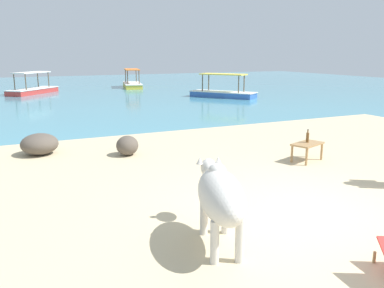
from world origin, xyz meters
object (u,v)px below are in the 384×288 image
object	(u,v)px
low_bench_table	(307,146)
boat_blue	(223,92)
cow	(220,195)
bottle	(308,137)
boat_red	(33,89)
boat_yellow	(132,84)

from	to	relation	value
low_bench_table	boat_blue	size ratio (longest dim) A/B	0.24
cow	boat_blue	bearing A→B (deg)	-11.84
cow	low_bench_table	world-z (taller)	cow
cow	bottle	size ratio (longest dim) A/B	6.19
bottle	low_bench_table	bearing A→B (deg)	-124.49
low_bench_table	cow	bearing A→B (deg)	-163.79
cow	bottle	distance (m)	4.77
boat_red	low_bench_table	bearing A→B (deg)	53.71
low_bench_table	boat_red	world-z (taller)	boat_red
cow	boat_blue	distance (m)	17.81
bottle	boat_red	world-z (taller)	boat_red
low_bench_table	boat_red	distance (m)	19.82
bottle	boat_blue	world-z (taller)	boat_blue
boat_blue	cow	bearing A→B (deg)	114.62
cow	boat_yellow	bearing A→B (deg)	3.27
bottle	boat_yellow	bearing A→B (deg)	83.67
boat_red	boat_blue	size ratio (longest dim) A/B	0.97
bottle	boat_blue	xyz separation A→B (m)	(4.97, 12.65, -0.29)
boat_yellow	low_bench_table	bearing A→B (deg)	6.13
boat_blue	boat_yellow	bearing A→B (deg)	-18.12
bottle	boat_yellow	world-z (taller)	boat_yellow
cow	boat_red	bearing A→B (deg)	19.24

